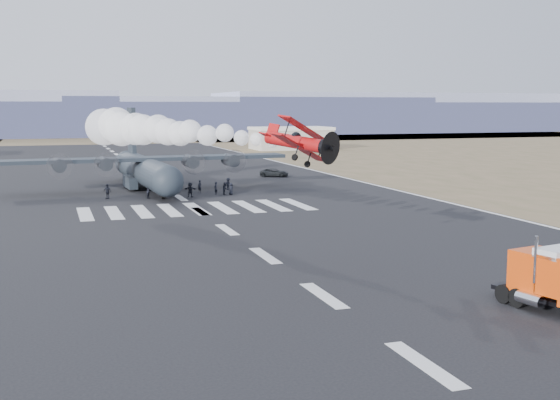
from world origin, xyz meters
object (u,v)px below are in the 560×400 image
support_vehicle (274,173)px  hangar_right (291,138)px  crew_f (190,190)px  aerobatic_biplane (300,141)px  crew_a (200,186)px  semi_truck (557,281)px  crew_g (216,188)px  crew_h (225,188)px  crew_c (228,184)px  crew_e (231,189)px  transport_aircraft (145,168)px  crew_b (149,192)px  crew_d (107,191)px

support_vehicle → hangar_right: bearing=-0.2°
hangar_right → crew_f: bearing=-116.5°
aerobatic_biplane → support_vehicle: size_ratio=1.26×
aerobatic_biplane → crew_f: (0.37, 41.34, -8.04)m
aerobatic_biplane → crew_a: size_ratio=3.59×
crew_a → hangar_right: bearing=120.2°
semi_truck → crew_g: (-6.01, 57.18, -0.96)m
aerobatic_biplane → crew_a: bearing=69.6°
crew_a → crew_f: bearing=-60.2°
crew_f → crew_h: crew_f is taller
crew_g → support_vehicle: bearing=-178.7°
crew_g → crew_h: (1.08, -0.67, -0.01)m
crew_h → crew_f: bearing=124.7°
crew_h → hangar_right: bearing=0.1°
hangar_right → crew_c: (-38.27, -83.86, -2.19)m
support_vehicle → crew_c: crew_c is taller
aerobatic_biplane → crew_e: 43.02m
support_vehicle → crew_h: bearing=168.1°
transport_aircraft → crew_h: 13.22m
crew_b → crew_h: (9.81, 0.57, -0.03)m
semi_truck → hangar_right: bearing=65.2°
semi_truck → crew_f: 56.49m
crew_b → crew_g: (8.73, 1.24, -0.02)m
crew_c → crew_g: bearing=-150.9°
crew_h → crew_e: bearing=-92.7°
hangar_right → crew_f: size_ratio=11.13×
transport_aircraft → crew_e: bearing=-48.9°
crew_a → crew_g: size_ratio=1.01×
aerobatic_biplane → semi_truck: bearing=-72.4°
support_vehicle → crew_d: 34.25m
hangar_right → crew_h: (-39.93, -88.71, -2.20)m
hangar_right → crew_e: size_ratio=13.06×
crew_b → crew_e: bearing=-54.6°
transport_aircraft → crew_b: 10.38m
crew_a → crew_b: (-7.15, -3.76, 0.01)m
aerobatic_biplane → crew_e: bearing=64.8°
hangar_right → transport_aircraft: bearing=-121.7°
aerobatic_biplane → crew_c: bearing=64.5°
transport_aircraft → crew_b: bearing=-98.1°
support_vehicle → crew_b: (-23.03, -20.89, 0.19)m
semi_truck → crew_a: size_ratio=4.98×
semi_truck → crew_a: semi_truck is taller
crew_f → crew_h: (4.70, 0.86, -0.11)m
crew_a → crew_f: crew_f is taller
hangar_right → transport_aircraft: (-48.81, -79.14, -0.13)m
crew_b → crew_h: 9.82m
crew_c → transport_aircraft: bearing=128.2°
aerobatic_biplane → crew_g: bearing=67.3°
hangar_right → crew_g: hangar_right is taller
support_vehicle → semi_truck: bearing=-165.0°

